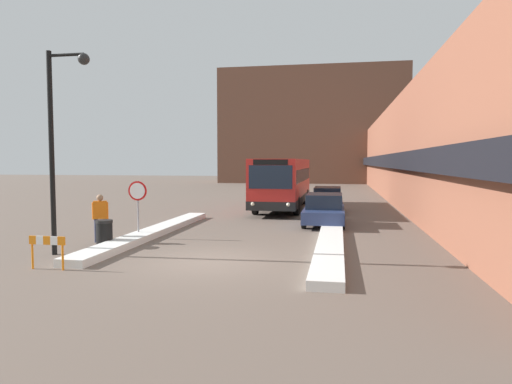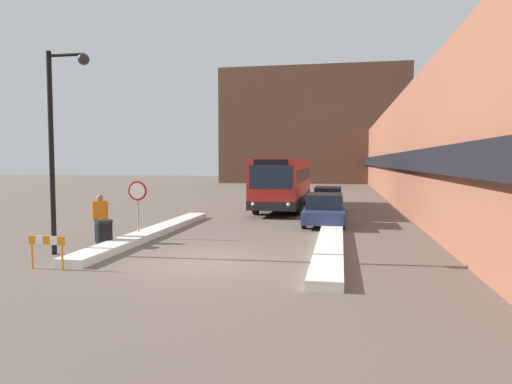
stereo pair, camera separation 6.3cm
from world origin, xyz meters
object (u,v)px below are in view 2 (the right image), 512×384
(city_bus, at_px, (284,182))
(parked_car_front, at_px, (325,209))
(parked_car_back, at_px, (328,199))
(pedestrian, at_px, (100,213))
(street_lamp, at_px, (59,130))
(stop_sign, at_px, (138,197))
(construction_barricade, at_px, (47,246))
(trash_bin, at_px, (104,233))

(city_bus, bearing_deg, parked_car_front, -68.05)
(parked_car_back, xyz_separation_m, pedestrian, (-8.05, -12.07, 0.34))
(parked_car_back, relative_size, street_lamp, 0.71)
(parked_car_front, xyz_separation_m, stop_sign, (-7.05, -5.18, 0.89))
(stop_sign, height_order, street_lamp, street_lamp)
(pedestrian, distance_m, construction_barricade, 4.33)
(city_bus, relative_size, construction_barricade, 10.13)
(stop_sign, bearing_deg, parked_car_front, 36.32)
(trash_bin, bearing_deg, parked_car_back, 59.91)
(street_lamp, relative_size, trash_bin, 6.83)
(pedestrian, bearing_deg, trash_bin, -77.00)
(parked_car_back, distance_m, street_lamp, 16.86)
(pedestrian, bearing_deg, construction_barricade, -103.25)
(stop_sign, xyz_separation_m, construction_barricade, (-0.24, -5.31, -0.96))
(trash_bin, bearing_deg, street_lamp, -111.86)
(city_bus, height_order, trash_bin, city_bus)
(stop_sign, height_order, trash_bin, stop_sign)
(stop_sign, height_order, pedestrian, stop_sign)
(parked_car_front, bearing_deg, stop_sign, -143.68)
(city_bus, distance_m, parked_car_front, 7.59)
(parked_car_front, relative_size, stop_sign, 1.93)
(trash_bin, xyz_separation_m, construction_barricade, (0.17, -3.44, 0.19))
(parked_car_back, height_order, trash_bin, parked_car_back)
(parked_car_front, distance_m, street_lamp, 12.25)
(stop_sign, relative_size, trash_bin, 2.37)
(parked_car_front, height_order, stop_sign, stop_sign)
(parked_car_back, bearing_deg, stop_sign, -122.62)
(parked_car_back, distance_m, pedestrian, 14.52)
(street_lamp, height_order, construction_barricade, street_lamp)
(parked_car_back, distance_m, trash_bin, 14.88)
(street_lamp, bearing_deg, trash_bin, 68.14)
(stop_sign, bearing_deg, pedestrian, -133.52)
(parked_car_back, relative_size, construction_barricade, 4.18)
(parked_car_front, height_order, pedestrian, pedestrian)
(parked_car_front, relative_size, parked_car_back, 0.95)
(city_bus, bearing_deg, stop_sign, -109.20)
(trash_bin, bearing_deg, parked_car_front, 43.34)
(city_bus, relative_size, pedestrian, 6.22)
(stop_sign, relative_size, pedestrian, 1.26)
(stop_sign, relative_size, street_lamp, 0.35)
(street_lamp, height_order, pedestrian, street_lamp)
(construction_barricade, bearing_deg, street_lamp, 112.82)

